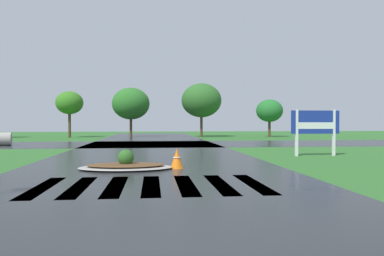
% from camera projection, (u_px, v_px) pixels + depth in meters
% --- Properties ---
extents(asphalt_roadway, '(9.44, 80.00, 0.01)m').
position_uv_depth(asphalt_roadway, '(151.00, 166.00, 13.81)').
color(asphalt_roadway, '#232628').
rests_on(asphalt_roadway, ground).
extents(asphalt_cross_road, '(90.00, 8.49, 0.01)m').
position_uv_depth(asphalt_cross_road, '(152.00, 144.00, 27.60)').
color(asphalt_cross_road, '#232628').
rests_on(asphalt_cross_road, ground).
extents(crosswalk_stripes, '(5.85, 3.27, 0.01)m').
position_uv_depth(crosswalk_stripes, '(151.00, 185.00, 9.62)').
color(crosswalk_stripes, white).
rests_on(crosswalk_stripes, ground).
extents(estate_billboard, '(2.42, 0.17, 2.24)m').
position_uv_depth(estate_billboard, '(315.00, 125.00, 17.98)').
color(estate_billboard, white).
rests_on(estate_billboard, ground).
extents(median_island, '(3.25, 1.90, 0.68)m').
position_uv_depth(median_island, '(126.00, 165.00, 12.96)').
color(median_island, '#9E9B93').
rests_on(median_island, ground).
extents(drainage_pipe_stack, '(1.40, 1.16, 0.91)m').
position_uv_depth(drainage_pipe_stack, '(2.00, 139.00, 25.74)').
color(drainage_pipe_stack, '#9E9B93').
rests_on(drainage_pipe_stack, ground).
extents(traffic_cone, '(0.46, 0.46, 0.71)m').
position_uv_depth(traffic_cone, '(177.00, 159.00, 13.12)').
color(traffic_cone, orange).
rests_on(traffic_cone, ground).
extents(background_treeline, '(39.27, 5.02, 5.83)m').
position_uv_depth(background_treeline, '(127.00, 103.00, 39.79)').
color(background_treeline, '#4C3823').
rests_on(background_treeline, ground).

